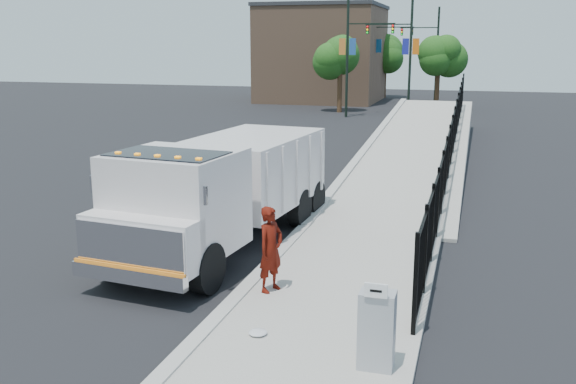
# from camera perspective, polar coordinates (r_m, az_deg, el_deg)

# --- Properties ---
(ground) EXTENTS (120.00, 120.00, 0.00)m
(ground) POSITION_cam_1_polar(r_m,az_deg,el_deg) (14.18, -2.72, -7.83)
(ground) COLOR black
(ground) RESTS_ON ground
(sidewalk) EXTENTS (3.55, 12.00, 0.12)m
(sidewalk) POSITION_cam_1_polar(r_m,az_deg,el_deg) (11.89, 3.05, -11.81)
(sidewalk) COLOR #9E998E
(sidewalk) RESTS_ON ground
(curb) EXTENTS (0.30, 12.00, 0.16)m
(curb) POSITION_cam_1_polar(r_m,az_deg,el_deg) (12.42, -5.78, -10.63)
(curb) COLOR #ADAAA3
(curb) RESTS_ON ground
(ramp) EXTENTS (3.95, 24.06, 3.19)m
(ramp) POSITION_cam_1_polar(r_m,az_deg,el_deg) (29.03, 11.68, 2.82)
(ramp) COLOR #9E998E
(ramp) RESTS_ON ground
(iron_fence) EXTENTS (0.10, 28.00, 1.80)m
(iron_fence) POSITION_cam_1_polar(r_m,az_deg,el_deg) (24.87, 14.26, 3.08)
(iron_fence) COLOR black
(iron_fence) RESTS_ON ground
(truck) EXTENTS (3.44, 8.46, 2.82)m
(truck) POSITION_cam_1_polar(r_m,az_deg,el_deg) (16.03, -5.96, 0.52)
(truck) COLOR black
(truck) RESTS_ON ground
(worker) EXTENTS (0.64, 0.76, 1.77)m
(worker) POSITION_cam_1_polar(r_m,az_deg,el_deg) (12.99, -1.55, -5.11)
(worker) COLOR #4E0E06
(worker) RESTS_ON sidewalk
(utility_cabinet) EXTENTS (0.55, 0.40, 1.25)m
(utility_cabinet) POSITION_cam_1_polar(r_m,az_deg,el_deg) (10.21, 7.89, -12.06)
(utility_cabinet) COLOR gray
(utility_cabinet) RESTS_ON sidewalk
(arrow_sign) EXTENTS (0.35, 0.04, 0.22)m
(arrow_sign) POSITION_cam_1_polar(r_m,az_deg,el_deg) (9.72, 7.83, -8.67)
(arrow_sign) COLOR white
(arrow_sign) RESTS_ON utility_cabinet
(debris) EXTENTS (0.33, 0.33, 0.08)m
(debris) POSITION_cam_1_polar(r_m,az_deg,el_deg) (11.41, -2.70, -12.36)
(debris) COLOR silver
(debris) RESTS_ON sidewalk
(light_pole_0) EXTENTS (3.77, 0.22, 8.00)m
(light_pole_0) POSITION_cam_1_polar(r_m,az_deg,el_deg) (44.84, 5.68, 12.18)
(light_pole_0) COLOR black
(light_pole_0) RESTS_ON ground
(light_pole_1) EXTENTS (3.78, 0.22, 8.00)m
(light_pole_1) POSITION_cam_1_polar(r_m,az_deg,el_deg) (46.36, 10.44, 12.07)
(light_pole_1) COLOR black
(light_pole_1) RESTS_ON ground
(light_pole_2) EXTENTS (3.77, 0.22, 8.00)m
(light_pole_2) POSITION_cam_1_polar(r_m,az_deg,el_deg) (55.27, 8.02, 12.29)
(light_pole_2) COLOR black
(light_pole_2) RESTS_ON ground
(light_pole_3) EXTENTS (3.77, 0.22, 8.00)m
(light_pole_3) POSITION_cam_1_polar(r_m,az_deg,el_deg) (57.27, 12.80, 12.13)
(light_pole_3) COLOR black
(light_pole_3) RESTS_ON ground
(tree_0) EXTENTS (2.92, 2.92, 5.46)m
(tree_0) POSITION_cam_1_polar(r_m,az_deg,el_deg) (48.03, 4.67, 11.78)
(tree_0) COLOR #382314
(tree_0) RESTS_ON ground
(tree_1) EXTENTS (2.54, 2.54, 5.27)m
(tree_1) POSITION_cam_1_polar(r_m,az_deg,el_deg) (50.93, 13.25, 11.54)
(tree_1) COLOR #382314
(tree_1) RESTS_ON ground
(tree_2) EXTENTS (3.31, 3.31, 5.65)m
(tree_2) POSITION_cam_1_polar(r_m,az_deg,el_deg) (61.53, 8.64, 11.98)
(tree_2) COLOR #382314
(tree_2) RESTS_ON ground
(building) EXTENTS (10.00, 10.00, 8.00)m
(building) POSITION_cam_1_polar(r_m,az_deg,el_deg) (58.07, 3.10, 12.07)
(building) COLOR #8C664C
(building) RESTS_ON ground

